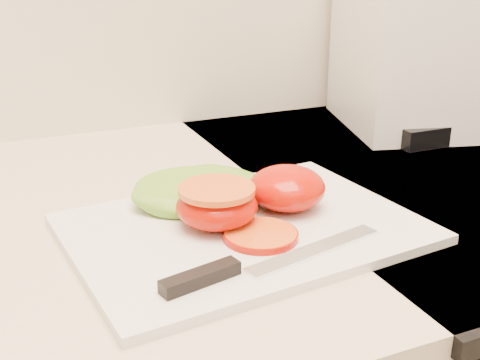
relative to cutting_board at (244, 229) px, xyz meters
name	(u,v)px	position (x,y,z in m)	size (l,w,h in m)	color
cutting_board	(244,229)	(0.00, 0.00, 0.00)	(0.34, 0.25, 0.01)	silver
tomato_half_dome	(287,188)	(0.06, 0.02, 0.03)	(0.08, 0.08, 0.05)	#C51B00
tomato_half_cut	(217,204)	(-0.03, 0.01, 0.03)	(0.08, 0.08, 0.04)	#C51B00
tomato_slice_0	(261,235)	(0.00, -0.04, 0.01)	(0.07, 0.07, 0.01)	orange
lettuce_leaf_0	(200,191)	(-0.02, 0.07, 0.02)	(0.15, 0.10, 0.03)	#68B730
knife	(248,266)	(-0.03, -0.09, 0.01)	(0.23, 0.05, 0.01)	silver
appliance	(415,32)	(0.41, 0.27, 0.15)	(0.20, 0.25, 0.30)	white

